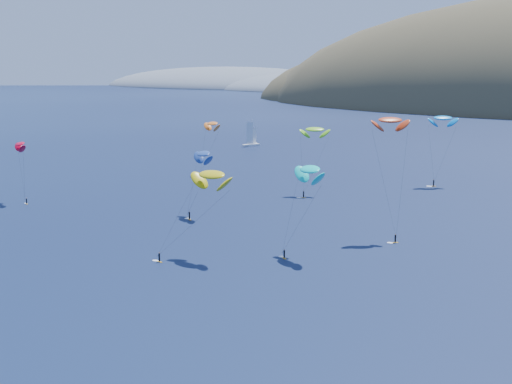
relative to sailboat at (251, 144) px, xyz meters
name	(u,v)px	position (x,y,z in m)	size (l,w,h in m)	color
headland	(246,89)	(-352.57, 537.23, -4.34)	(460.00, 250.00, 60.00)	slate
sailboat	(251,144)	(0.00, 0.00, 0.00)	(10.21, 9.45, 12.19)	white
kitesurfer_0	(20,144)	(13.14, -138.76, 15.00)	(9.07, 6.42, 18.03)	orange
kitesurfer_1	(212,124)	(32.20, -74.62, 16.57)	(9.21, 9.35, 19.90)	orange
kitesurfer_2	(212,175)	(90.33, -155.76, 15.62)	(12.19, 13.00, 19.46)	orange
kitesurfer_3	(315,130)	(76.20, -84.60, 17.78)	(9.23, 12.98, 21.15)	orange
kitesurfer_4	(443,118)	(103.22, -50.53, 19.89)	(9.90, 10.03, 23.48)	orange
kitesurfer_5	(310,169)	(106.16, -144.01, 16.45)	(10.61, 11.13, 20.17)	orange
kitesurfer_9	(390,120)	(113.77, -121.01, 24.96)	(9.41, 10.46, 28.33)	orange
kitesurfer_10	(203,154)	(66.29, -125.88, 14.66)	(9.67, 11.60, 18.14)	orange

